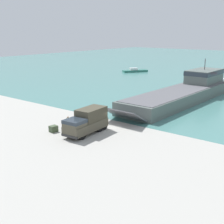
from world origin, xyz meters
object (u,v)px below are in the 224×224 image
Objects in this scene: soldier_on_ramp at (68,122)px; mooring_bollard at (77,113)px; moored_boat_c at (222,82)px; cargo_crate at (53,129)px; military_truck at (87,121)px; landing_craft at (186,91)px; moored_boat_b at (135,71)px.

mooring_bollard is (-4.08, 5.87, -0.67)m from soldier_on_ramp.
moored_boat_c is at bearing 79.87° from mooring_bollard.
military_truck is at bearing 30.69° from cargo_crate.
military_truck is 3.53m from soldier_on_ramp.
mooring_bollard is at bearing -131.92° from military_truck.
soldier_on_ramp is at bearing -177.81° from moored_boat_c.
cargo_crate is (-5.26, -30.10, -1.43)m from landing_craft.
landing_craft is 30.59m from cargo_crate.
cargo_crate is at bearing -99.13° from landing_craft.
soldier_on_ramp reaches higher than moored_boat_c.
soldier_on_ramp is 50.76m from moored_boat_c.
moored_boat_b is 56.38m from mooring_bollard.
soldier_on_ramp is at bearing -98.79° from landing_craft.
soldier_on_ramp reaches higher than moored_boat_b.
moored_boat_b is 7.90× the size of cargo_crate.
mooring_bollard is (-8.78, -21.97, -1.48)m from landing_craft.
mooring_bollard is at bearing -111.00° from landing_craft.
soldier_on_ramp reaches higher than cargo_crate.
cargo_crate is (-0.56, -2.26, -0.63)m from soldier_on_ramp.
military_truck is 50.49m from moored_boat_c.
military_truck is 0.88× the size of moored_boat_b.
landing_craft is 19.89× the size of soldier_on_ramp.
landing_craft reaches higher than soldier_on_ramp.
landing_craft is 23.70m from mooring_bollard.
landing_craft is at bearing 172.79° from military_truck.
landing_craft is at bearing -49.13° from soldier_on_ramp.
mooring_bollard is (-7.55, 5.74, -1.29)m from military_truck.
moored_boat_c is at bearing 92.74° from landing_craft.
military_truck reaches higher than mooring_bollard.
moored_boat_b is 32.16m from moored_boat_c.
moored_boat_b is (-27.59, 57.12, -0.59)m from soldier_on_ramp.
soldier_on_ramp is 2.41m from cargo_crate.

